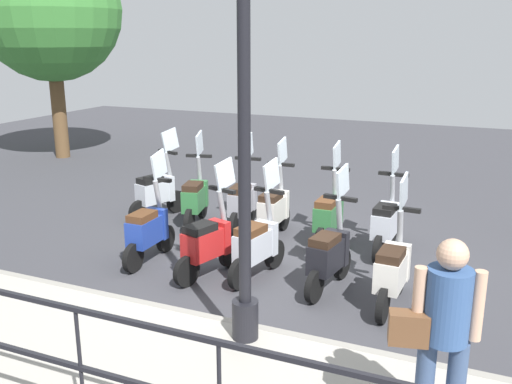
{
  "coord_description": "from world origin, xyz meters",
  "views": [
    {
      "loc": [
        -7.07,
        -2.64,
        3.08
      ],
      "look_at": [
        0.2,
        0.5,
        0.9
      ],
      "focal_mm": 40.0,
      "sensor_mm": 36.0,
      "label": 1
    }
  ],
  "objects_px": {
    "scooter_far_5": "(157,191)",
    "scooter_near_0": "(393,269)",
    "scooter_far_0": "(386,222)",
    "scooter_near_3": "(208,242)",
    "pedestrian_with_bag": "(443,327)",
    "scooter_far_3": "(243,201)",
    "scooter_near_1": "(329,254)",
    "scooter_far_2": "(274,208)",
    "scooter_far_1": "(329,215)",
    "lamp_post_near": "(244,152)",
    "scooter_near_2": "(257,243)",
    "scooter_far_4": "(196,197)",
    "scooter_near_4": "(149,229)",
    "tree_large": "(50,10)"
  },
  "relations": [
    {
      "from": "scooter_near_0",
      "to": "scooter_near_1",
      "type": "bearing_deg",
      "value": 80.54
    },
    {
      "from": "tree_large",
      "to": "scooter_far_5",
      "type": "distance_m",
      "value": 6.95
    },
    {
      "from": "scooter_near_1",
      "to": "scooter_far_1",
      "type": "bearing_deg",
      "value": 24.55
    },
    {
      "from": "scooter_far_4",
      "to": "scooter_near_2",
      "type": "bearing_deg",
      "value": -145.07
    },
    {
      "from": "pedestrian_with_bag",
      "to": "scooter_far_3",
      "type": "height_order",
      "value": "pedestrian_with_bag"
    },
    {
      "from": "lamp_post_near",
      "to": "scooter_near_4",
      "type": "xyz_separation_m",
      "value": [
        1.62,
        2.21,
        -1.57
      ]
    },
    {
      "from": "scooter_far_5",
      "to": "scooter_near_0",
      "type": "bearing_deg",
      "value": -95.27
    },
    {
      "from": "scooter_far_2",
      "to": "scooter_far_5",
      "type": "xyz_separation_m",
      "value": [
        0.15,
        2.24,
        0.0
      ]
    },
    {
      "from": "scooter_near_3",
      "to": "scooter_far_5",
      "type": "xyz_separation_m",
      "value": [
        1.87,
        2.0,
        0.0
      ]
    },
    {
      "from": "scooter_near_3",
      "to": "scooter_near_1",
      "type": "bearing_deg",
      "value": -65.83
    },
    {
      "from": "scooter_near_2",
      "to": "scooter_far_2",
      "type": "distance_m",
      "value": 1.57
    },
    {
      "from": "scooter_near_2",
      "to": "scooter_far_4",
      "type": "xyz_separation_m",
      "value": [
        1.59,
        1.8,
        0.0
      ]
    },
    {
      "from": "scooter_far_0",
      "to": "scooter_far_1",
      "type": "bearing_deg",
      "value": 92.47
    },
    {
      "from": "scooter_near_4",
      "to": "scooter_far_1",
      "type": "xyz_separation_m",
      "value": [
        1.63,
        -2.12,
        0.0
      ]
    },
    {
      "from": "scooter_near_2",
      "to": "scooter_near_0",
      "type": "bearing_deg",
      "value": -84.14
    },
    {
      "from": "lamp_post_near",
      "to": "pedestrian_with_bag",
      "type": "height_order",
      "value": "lamp_post_near"
    },
    {
      "from": "tree_large",
      "to": "scooter_near_1",
      "type": "xyz_separation_m",
      "value": [
        -5.07,
        -8.7,
        -3.19
      ]
    },
    {
      "from": "tree_large",
      "to": "scooter_far_4",
      "type": "distance_m",
      "value": 7.6
    },
    {
      "from": "pedestrian_with_bag",
      "to": "scooter_far_3",
      "type": "relative_size",
      "value": 1.03
    },
    {
      "from": "tree_large",
      "to": "scooter_far_3",
      "type": "height_order",
      "value": "tree_large"
    },
    {
      "from": "scooter_far_0",
      "to": "scooter_far_1",
      "type": "distance_m",
      "value": 0.86
    },
    {
      "from": "scooter_near_2",
      "to": "scooter_near_4",
      "type": "relative_size",
      "value": 1.0
    },
    {
      "from": "lamp_post_near",
      "to": "scooter_far_4",
      "type": "xyz_separation_m",
      "value": [
        3.28,
        2.4,
        -1.57
      ]
    },
    {
      "from": "scooter_near_1",
      "to": "scooter_far_3",
      "type": "height_order",
      "value": "same"
    },
    {
      "from": "scooter_near_3",
      "to": "scooter_far_3",
      "type": "distance_m",
      "value": 1.96
    },
    {
      "from": "pedestrian_with_bag",
      "to": "scooter_far_3",
      "type": "xyz_separation_m",
      "value": [
        4.2,
        3.5,
        -0.6
      ]
    },
    {
      "from": "scooter_near_2",
      "to": "scooter_far_2",
      "type": "bearing_deg",
      "value": 24.1
    },
    {
      "from": "scooter_near_3",
      "to": "scooter_far_0",
      "type": "distance_m",
      "value": 2.64
    },
    {
      "from": "scooter_far_4",
      "to": "scooter_far_5",
      "type": "distance_m",
      "value": 0.81
    },
    {
      "from": "scooter_far_0",
      "to": "scooter_near_3",
      "type": "bearing_deg",
      "value": 134.21
    },
    {
      "from": "scooter_near_3",
      "to": "tree_large",
      "type": "bearing_deg",
      "value": 69.55
    },
    {
      "from": "lamp_post_near",
      "to": "scooter_far_4",
      "type": "bearing_deg",
      "value": 36.15
    },
    {
      "from": "scooter_far_3",
      "to": "scooter_far_5",
      "type": "bearing_deg",
      "value": 85.7
    },
    {
      "from": "scooter_near_4",
      "to": "scooter_far_1",
      "type": "bearing_deg",
      "value": -53.09
    },
    {
      "from": "scooter_far_0",
      "to": "scooter_far_1",
      "type": "xyz_separation_m",
      "value": [
        0.0,
        0.86,
        0.0
      ]
    },
    {
      "from": "scooter_far_5",
      "to": "scooter_near_2",
      "type": "bearing_deg",
      "value": -105.41
    },
    {
      "from": "lamp_post_near",
      "to": "scooter_near_4",
      "type": "relative_size",
      "value": 2.79
    },
    {
      "from": "scooter_far_1",
      "to": "scooter_near_2",
      "type": "bearing_deg",
      "value": 161.88
    },
    {
      "from": "scooter_near_1",
      "to": "scooter_far_2",
      "type": "relative_size",
      "value": 1.0
    },
    {
      "from": "lamp_post_near",
      "to": "scooter_near_0",
      "type": "relative_size",
      "value": 2.79
    },
    {
      "from": "scooter_near_4",
      "to": "scooter_near_3",
      "type": "bearing_deg",
      "value": -97.79
    },
    {
      "from": "scooter_far_3",
      "to": "scooter_near_2",
      "type": "bearing_deg",
      "value": -155.89
    },
    {
      "from": "tree_large",
      "to": "scooter_near_2",
      "type": "bearing_deg",
      "value": -123.33
    },
    {
      "from": "pedestrian_with_bag",
      "to": "scooter_near_0",
      "type": "xyz_separation_m",
      "value": [
        2.34,
        0.74,
        -0.6
      ]
    },
    {
      "from": "pedestrian_with_bag",
      "to": "scooter_far_0",
      "type": "distance_m",
      "value": 4.24
    },
    {
      "from": "scooter_near_0",
      "to": "scooter_far_0",
      "type": "height_order",
      "value": "same"
    },
    {
      "from": "lamp_post_near",
      "to": "scooter_near_2",
      "type": "xyz_separation_m",
      "value": [
        1.69,
        0.6,
        -1.57
      ]
    },
    {
      "from": "scooter_near_3",
      "to": "scooter_near_2",
      "type": "bearing_deg",
      "value": -55.86
    },
    {
      "from": "lamp_post_near",
      "to": "tree_large",
      "type": "bearing_deg",
      "value": 50.87
    },
    {
      "from": "lamp_post_near",
      "to": "scooter_far_2",
      "type": "relative_size",
      "value": 2.79
    }
  ]
}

